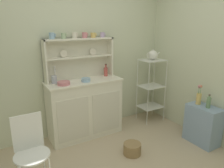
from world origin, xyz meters
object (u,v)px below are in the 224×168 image
object	(u,v)px
bowl_mixing_large	(64,83)
utensil_jar	(54,79)
wire_chair	(30,147)
hutch_shelf_unit	(79,55)
bakers_rack	(151,84)
side_shelf_blue	(203,125)
oil_bottle	(209,102)
cup_sky_0	(52,36)
hutch_cabinet	(85,108)
jam_bottle	(106,71)
floor_basket	(132,149)
porcelain_teapot	(153,55)
flower_vase	(199,97)

from	to	relation	value
bowl_mixing_large	utensil_jar	distance (m)	0.18
wire_chair	bowl_mixing_large	bearing A→B (deg)	71.16
wire_chair	utensil_jar	distance (m)	1.13
hutch_shelf_unit	bakers_rack	distance (m)	1.42
side_shelf_blue	wire_chair	distance (m)	2.41
bakers_rack	oil_bottle	xyz separation A→B (m)	(0.15, -1.06, -0.03)
wire_chair	cup_sky_0	bearing A→B (deg)	80.49
side_shelf_blue	cup_sky_0	xyz separation A→B (m)	(-1.82, 1.23, 1.29)
bowl_mixing_large	oil_bottle	size ratio (longest dim) A/B	0.89
hutch_cabinet	jam_bottle	bearing A→B (deg)	11.38
hutch_shelf_unit	bowl_mixing_large	distance (m)	0.54
bakers_rack	floor_basket	xyz separation A→B (m)	(-0.93, -0.73, -0.62)
hutch_shelf_unit	bowl_mixing_large	world-z (taller)	hutch_shelf_unit
jam_bottle	oil_bottle	bearing A→B (deg)	-51.59
hutch_shelf_unit	porcelain_teapot	distance (m)	1.29
hutch_cabinet	floor_basket	size ratio (longest dim) A/B	4.76
floor_basket	hutch_cabinet	bearing A→B (deg)	111.94
flower_vase	oil_bottle	world-z (taller)	flower_vase
bowl_mixing_large	flower_vase	size ratio (longest dim) A/B	0.59
jam_bottle	flower_vase	bearing A→B (deg)	-47.51
side_shelf_blue	wire_chair	xyz separation A→B (m)	(-2.38, 0.30, 0.23)
hutch_shelf_unit	flower_vase	size ratio (longest dim) A/B	3.58
side_shelf_blue	cup_sky_0	size ratio (longest dim) A/B	6.45
hutch_shelf_unit	bakers_rack	size ratio (longest dim) A/B	0.95
hutch_cabinet	oil_bottle	world-z (taller)	hutch_cabinet
wire_chair	bowl_mixing_large	distance (m)	1.05
hutch_cabinet	wire_chair	xyz separation A→B (m)	(-0.96, -0.80, 0.05)
wire_chair	porcelain_teapot	xyz separation A→B (m)	(2.22, 0.71, 0.70)
wire_chair	cup_sky_0	size ratio (longest dim) A/B	9.44
wire_chair	bowl_mixing_large	xyz separation A→B (m)	(0.62, 0.73, 0.42)
cup_sky_0	wire_chair	bearing A→B (deg)	-121.06
bowl_mixing_large	flower_vase	distance (m)	1.99
hutch_shelf_unit	wire_chair	size ratio (longest dim) A/B	1.27
flower_vase	floor_basket	bearing A→B (deg)	171.43
jam_bottle	porcelain_teapot	world-z (taller)	porcelain_teapot
bowl_mixing_large	flower_vase	world-z (taller)	bowl_mixing_large
cup_sky_0	porcelain_teapot	distance (m)	1.72
wire_chair	porcelain_teapot	size ratio (longest dim) A/B	3.33
hutch_shelf_unit	porcelain_teapot	size ratio (longest dim) A/B	4.25
side_shelf_blue	flower_vase	world-z (taller)	flower_vase
porcelain_teapot	flower_vase	world-z (taller)	porcelain_teapot
jam_bottle	utensil_jar	world-z (taller)	utensil_jar
cup_sky_0	oil_bottle	world-z (taller)	cup_sky_0
cup_sky_0	jam_bottle	size ratio (longest dim) A/B	0.45
wire_chair	oil_bottle	bearing A→B (deg)	13.10
hutch_shelf_unit	cup_sky_0	distance (m)	0.50
jam_bottle	porcelain_teapot	xyz separation A→B (m)	(0.83, -0.18, 0.23)
wire_chair	oil_bottle	xyz separation A→B (m)	(2.38, -0.35, 0.15)
flower_vase	hutch_shelf_unit	bearing A→B (deg)	140.81
hutch_shelf_unit	side_shelf_blue	size ratio (longest dim) A/B	1.87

